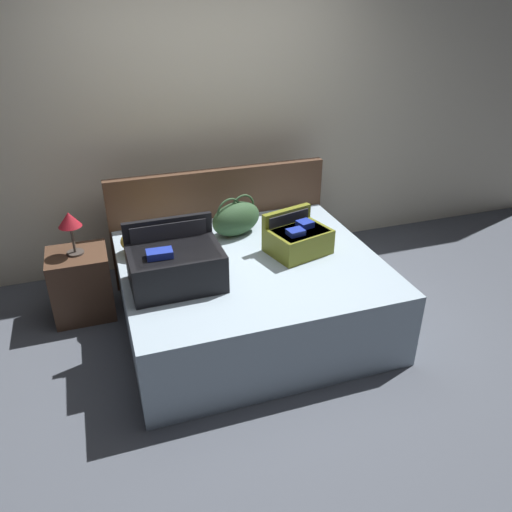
% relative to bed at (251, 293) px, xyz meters
% --- Properties ---
extents(ground_plane, '(12.00, 12.00, 0.00)m').
position_rel_bed_xyz_m(ground_plane, '(0.00, -0.40, -0.28)').
color(ground_plane, '#4C515B').
extents(back_wall, '(8.00, 0.10, 2.60)m').
position_rel_bed_xyz_m(back_wall, '(0.00, 1.25, 1.02)').
color(back_wall, beige).
rests_on(back_wall, ground).
extents(bed, '(1.81, 1.62, 0.55)m').
position_rel_bed_xyz_m(bed, '(0.00, 0.00, 0.00)').
color(bed, '#99ADBC').
rests_on(bed, ground).
extents(headboard, '(1.84, 0.08, 0.96)m').
position_rel_bed_xyz_m(headboard, '(0.00, 0.85, 0.20)').
color(headboard, '#4C3323').
rests_on(headboard, ground).
extents(hard_case_large, '(0.59, 0.44, 0.39)m').
position_rel_bed_xyz_m(hard_case_large, '(-0.56, -0.15, 0.42)').
color(hard_case_large, black).
rests_on(hard_case_large, bed).
extents(hard_case_medium, '(0.49, 0.43, 0.29)m').
position_rel_bed_xyz_m(hard_case_medium, '(0.37, 0.02, 0.39)').
color(hard_case_medium, olive).
rests_on(hard_case_medium, bed).
extents(duffel_bag, '(0.47, 0.35, 0.32)m').
position_rel_bed_xyz_m(duffel_bag, '(0.03, 0.45, 0.41)').
color(duffel_bag, '#2D4C2D').
rests_on(duffel_bag, bed).
extents(pillow_near_headboard, '(0.51, 0.33, 0.21)m').
position_rel_bed_xyz_m(pillow_near_headboard, '(-0.61, 0.36, 0.38)').
color(pillow_near_headboard, gold).
rests_on(pillow_near_headboard, bed).
extents(nightstand, '(0.44, 0.40, 0.53)m').
position_rel_bed_xyz_m(nightstand, '(-1.18, 0.56, -0.01)').
color(nightstand, '#4C3323').
rests_on(nightstand, ground).
extents(table_lamp, '(0.17, 0.17, 0.33)m').
position_rel_bed_xyz_m(table_lamp, '(-1.18, 0.56, 0.51)').
color(table_lamp, '#3F3833').
rests_on(table_lamp, nightstand).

